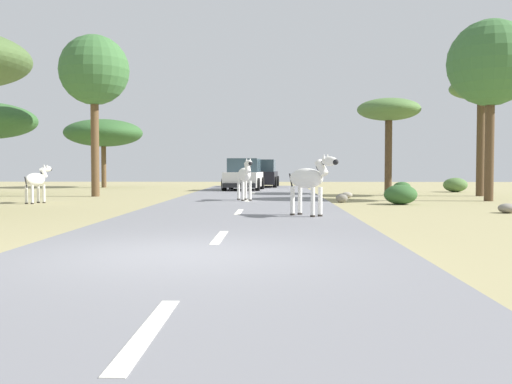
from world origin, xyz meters
TOP-DOWN VIEW (x-y plane):
  - ground_plane at (0.00, 0.00)m, footprint 90.00×90.00m
  - road at (0.37, 0.00)m, footprint 6.00×64.00m
  - lane_markings at (0.37, -1.00)m, footprint 0.16×56.00m
  - zebra_0 at (0.26, 13.79)m, footprint 0.74×1.65m
  - zebra_1 at (2.23, 6.68)m, footprint 1.30×1.36m
  - zebra_2 at (-7.18, 12.62)m, footprint 0.66×1.46m
  - car_0 at (-0.30, 24.44)m, footprint 2.25×4.45m
  - car_1 at (0.62, 29.54)m, footprint 2.22×4.44m
  - tree_0 at (-9.60, 29.51)m, footprint 4.99×4.99m
  - tree_2 at (-6.59, 17.71)m, footprint 3.07×3.07m
  - tree_4 at (6.70, 19.42)m, footprint 2.93×2.93m
  - tree_5 at (10.65, 18.56)m, footprint 2.82×2.82m
  - tree_6 at (9.59, 14.54)m, footprint 3.27×3.27m
  - bush_0 at (10.89, 22.96)m, footprint 1.25×1.13m
  - bush_1 at (8.05, 22.67)m, footprint 0.90×0.81m
  - bush_2 at (5.76, 12.34)m, footprint 1.15×1.04m
  - rock_2 at (4.42, 16.51)m, footprint 0.46×0.33m
  - rock_3 at (3.83, 13.28)m, footprint 0.44×0.32m
  - rock_4 at (7.93, 8.47)m, footprint 0.50×0.50m

SIDE VIEW (x-z plane):
  - ground_plane at x=0.00m, z-range 0.00..0.00m
  - road at x=0.37m, z-range 0.00..0.05m
  - lane_markings at x=0.37m, z-range 0.05..0.06m
  - rock_2 at x=4.42m, z-range 0.00..0.26m
  - rock_4 at x=7.93m, z-range 0.00..0.27m
  - rock_3 at x=3.83m, z-range 0.00..0.34m
  - bush_1 at x=8.05m, z-range 0.00..0.54m
  - bush_2 at x=5.76m, z-range 0.00..0.69m
  - bush_0 at x=10.89m, z-range 0.00..0.75m
  - zebra_2 at x=-7.18m, z-range 0.14..1.55m
  - car_0 at x=-0.30m, z-range -0.02..1.72m
  - car_1 at x=0.62m, z-range -0.02..1.72m
  - zebra_1 at x=2.23m, z-range 0.20..1.78m
  - zebra_0 at x=0.26m, z-range 0.20..1.79m
  - tree_0 at x=-9.60m, z-range 1.31..5.69m
  - tree_4 at x=6.70m, z-range 1.64..6.15m
  - tree_5 at x=10.65m, z-range 1.99..7.32m
  - tree_6 at x=9.59m, z-range 1.77..8.68m
  - tree_2 at x=-6.59m, z-range 1.97..9.10m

